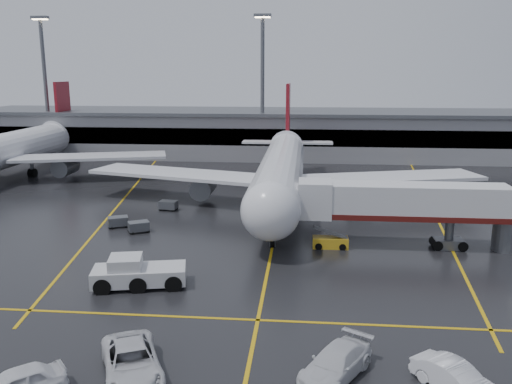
{
  "coord_description": "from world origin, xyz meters",
  "views": [
    {
      "loc": [
        2.88,
        -53.85,
        15.79
      ],
      "look_at": [
        -2.0,
        -2.0,
        4.0
      ],
      "focal_mm": 37.47,
      "sensor_mm": 36.0,
      "label": 1
    }
  ],
  "objects": [
    {
      "name": "ground",
      "position": [
        0.0,
        0.0,
        0.0
      ],
      "size": [
        220.0,
        220.0,
        0.0
      ],
      "primitive_type": "plane",
      "color": "black",
      "rests_on": "ground"
    },
    {
      "name": "apron_line_centre",
      "position": [
        0.0,
        0.0,
        0.01
      ],
      "size": [
        0.25,
        90.0,
        0.02
      ],
      "primitive_type": "cube",
      "color": "gold",
      "rests_on": "ground"
    },
    {
      "name": "apron_line_stop",
      "position": [
        0.0,
        -22.0,
        0.01
      ],
      "size": [
        60.0,
        0.25,
        0.02
      ],
      "primitive_type": "cube",
      "color": "gold",
      "rests_on": "ground"
    },
    {
      "name": "apron_line_left",
      "position": [
        -20.0,
        10.0,
        0.01
      ],
      "size": [
        9.99,
        69.35,
        0.02
      ],
      "primitive_type": "cube",
      "rotation": [
        0.0,
        0.0,
        0.14
      ],
      "color": "gold",
      "rests_on": "ground"
    },
    {
      "name": "apron_line_right",
      "position": [
        18.0,
        10.0,
        0.01
      ],
      "size": [
        7.57,
        69.64,
        0.02
      ],
      "primitive_type": "cube",
      "rotation": [
        0.0,
        0.0,
        -0.1
      ],
      "color": "gold",
      "rests_on": "ground"
    },
    {
      "name": "terminal",
      "position": [
        0.0,
        47.93,
        4.32
      ],
      "size": [
        122.0,
        19.0,
        8.6
      ],
      "color": "gray",
      "rests_on": "ground"
    },
    {
      "name": "light_mast_left",
      "position": [
        -45.0,
        42.0,
        14.47
      ],
      "size": [
        3.0,
        1.2,
        25.45
      ],
      "color": "#595B60",
      "rests_on": "ground"
    },
    {
      "name": "light_mast_mid",
      "position": [
        -5.0,
        42.0,
        14.47
      ],
      "size": [
        3.0,
        1.2,
        25.45
      ],
      "color": "#595B60",
      "rests_on": "ground"
    },
    {
      "name": "main_airliner",
      "position": [
        0.0,
        9.7,
        4.21
      ],
      "size": [
        48.8,
        45.6,
        14.1
      ],
      "color": "silver",
      "rests_on": "ground"
    },
    {
      "name": "second_airliner",
      "position": [
        -42.0,
        21.7,
        4.21
      ],
      "size": [
        48.8,
        45.6,
        14.1
      ],
      "color": "silver",
      "rests_on": "ground"
    },
    {
      "name": "jet_bridge",
      "position": [
        11.87,
        -6.0,
        3.93
      ],
      "size": [
        19.9,
        3.4,
        6.05
      ],
      "color": "silver",
      "rests_on": "ground"
    },
    {
      "name": "pushback_tractor",
      "position": [
        -9.56,
        -17.21,
        0.98
      ],
      "size": [
        7.29,
        4.2,
        2.45
      ],
      "color": "#BCBCBE",
      "rests_on": "ground"
    },
    {
      "name": "belt_loader",
      "position": [
        5.29,
        -6.76,
        0.5
      ],
      "size": [
        3.24,
        1.55,
        2.04
      ],
      "color": "gold",
      "rests_on": "ground"
    },
    {
      "name": "service_van_a",
      "position": [
        -6.0,
        -29.21,
        0.86
      ],
      "size": [
        5.14,
        6.81,
        1.72
      ],
      "primitive_type": "imported",
      "rotation": [
        0.0,
        0.0,
        0.42
      ],
      "color": "silver",
      "rests_on": "ground"
    },
    {
      "name": "service_van_b",
      "position": [
        4.68,
        -28.16,
        0.79
      ],
      "size": [
        4.7,
        5.78,
        1.58
      ],
      "primitive_type": "imported",
      "rotation": [
        0.0,
        0.0,
        -0.55
      ],
      "color": "silver",
      "rests_on": "ground"
    },
    {
      "name": "service_van_c",
      "position": [
        10.59,
        -28.95,
        0.76
      ],
      "size": [
        4.15,
        4.59,
        1.52
      ],
      "primitive_type": "imported",
      "rotation": [
        0.0,
        0.0,
        0.68
      ],
      "color": "white",
      "rests_on": "ground"
    },
    {
      "name": "baggage_cart_a",
      "position": [
        -13.65,
        -3.77,
        0.63
      ],
      "size": [
        2.38,
        2.09,
        1.12
      ],
      "color": "#595B60",
      "rests_on": "ground"
    },
    {
      "name": "baggage_cart_b",
      "position": [
        -16.35,
        -2.19,
        0.63
      ],
      "size": [
        2.36,
        2.01,
        1.12
      ],
      "color": "#595B60",
      "rests_on": "ground"
    },
    {
      "name": "baggage_cart_c",
      "position": [
        -12.92,
        5.12,
        0.63
      ],
      "size": [
        2.14,
        1.53,
        1.12
      ],
      "color": "#595B60",
      "rests_on": "ground"
    }
  ]
}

